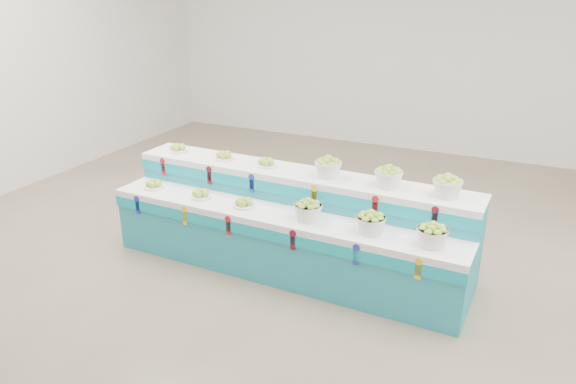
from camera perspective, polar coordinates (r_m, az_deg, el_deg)
The scene contains 15 objects.
ground at distance 5.93m, azimuth 2.65°, elevation -8.44°, with size 10.00×10.00×0.00m, color #725E4C.
back_wall at distance 10.00m, azimuth 14.48°, elevation 15.32°, with size 10.00×10.00×0.00m, color silver.
display_stand at distance 5.84m, azimuth -0.00°, elevation -3.29°, with size 3.92×1.01×1.02m, color teal, non-canonical shape.
plate_lower_left at distance 6.40m, azimuth -13.87°, elevation 0.84°, with size 0.23×0.23×0.10m, color white.
plate_lower_mid at distance 6.01m, azimuth -9.11°, elevation -0.14°, with size 0.23×0.23×0.10m, color white.
plate_lower_right at distance 5.72m, azimuth -4.62°, elevation -1.06°, with size 0.23×0.23×0.10m, color white.
basket_lower_left at distance 5.37m, azimuth 2.11°, elevation -1.89°, with size 0.28×0.28×0.21m, color silver, non-canonical shape.
basket_lower_mid at distance 5.16m, azimuth 8.65°, elevation -3.17°, with size 0.28×0.28×0.21m, color silver, non-canonical shape.
basket_lower_right at distance 5.03m, azimuth 14.86°, elevation -4.34°, with size 0.28×0.28×0.21m, color silver, non-canonical shape.
plate_upper_left at distance 6.66m, azimuth -11.41°, elevation 4.57°, with size 0.23×0.23×0.10m, color white.
plate_upper_mid at distance 6.28m, azimuth -6.70°, elevation 3.85°, with size 0.23×0.23×0.10m, color white.
plate_upper_right at distance 6.01m, azimuth -2.30°, elevation 3.16°, with size 0.23×0.23×0.10m, color white.
basket_upper_left at distance 5.68m, azimuth 4.23°, elevation 2.62°, with size 0.28×0.28×0.21m, color silver, non-canonical shape.
basket_upper_mid at distance 5.48m, azimuth 10.47°, elevation 1.59°, with size 0.28×0.28×0.21m, color silver, non-canonical shape.
basket_upper_right at distance 5.36m, azimuth 16.33°, elevation 0.60°, with size 0.28×0.28×0.21m, color silver, non-canonical shape.
Camera 1 is at (1.95, -4.76, 2.95)m, focal length 33.98 mm.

